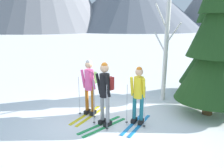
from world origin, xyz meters
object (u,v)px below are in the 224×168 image
object	(u,v)px
skier_in_pink	(90,84)
birch_tree_tall	(166,46)
skier_in_black	(105,90)
pine_tree_near	(209,40)
pine_tree_mid	(216,38)
skier_in_yellow	(138,93)

from	to	relation	value
skier_in_pink	birch_tree_tall	size ratio (longest dim) A/B	0.45
skier_in_black	pine_tree_near	world-z (taller)	pine_tree_near
pine_tree_mid	skier_in_black	bearing A→B (deg)	-158.64
skier_in_yellow	birch_tree_tall	bearing A→B (deg)	67.88
skier_in_pink	pine_tree_mid	distance (m)	4.05
pine_tree_mid	birch_tree_tall	world-z (taller)	pine_tree_mid
skier_in_black	skier_in_yellow	distance (m)	0.95
pine_tree_mid	birch_tree_tall	xyz separation A→B (m)	(-1.32, 1.23, -0.38)
skier_in_yellow	birch_tree_tall	xyz separation A→B (m)	(0.91, 2.25, 1.10)
pine_tree_near	pine_tree_mid	bearing A→B (deg)	-100.64
skier_in_black	pine_tree_mid	world-z (taller)	pine_tree_mid
birch_tree_tall	skier_in_black	bearing A→B (deg)	-126.66
skier_in_black	birch_tree_tall	bearing A→B (deg)	53.34
pine_tree_mid	pine_tree_near	bearing A→B (deg)	79.36
skier_in_yellow	skier_in_black	bearing A→B (deg)	-166.67
skier_in_black	skier_in_yellow	bearing A→B (deg)	13.33
pine_tree_mid	birch_tree_tall	size ratio (longest dim) A/B	1.33
skier_in_pink	skier_in_yellow	xyz separation A→B (m)	(1.52, -0.47, -0.08)
skier_in_black	pine_tree_mid	bearing A→B (deg)	21.36
pine_tree_near	birch_tree_tall	bearing A→B (deg)	-151.42
skier_in_pink	birch_tree_tall	bearing A→B (deg)	36.07
pine_tree_near	pine_tree_mid	world-z (taller)	pine_tree_mid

